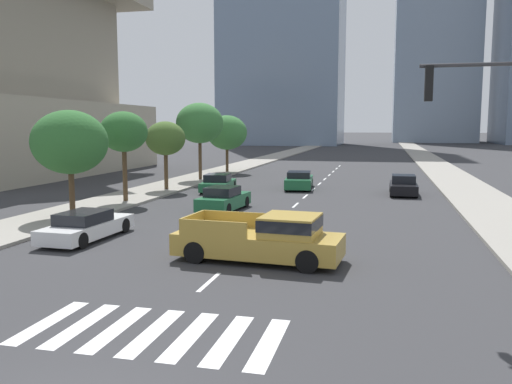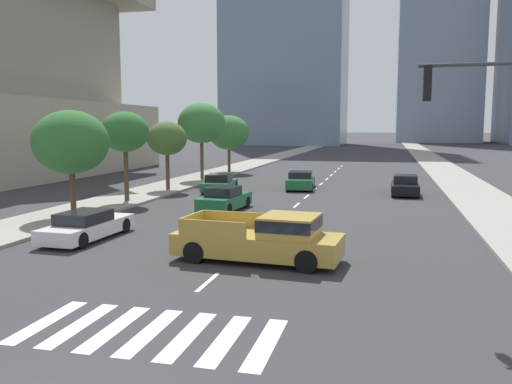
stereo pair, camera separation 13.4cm
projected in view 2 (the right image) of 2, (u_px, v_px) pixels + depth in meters
sidewalk_east at (478, 197)px, 34.33m from camera, size 4.00×260.00×0.15m
sidewalk_west at (165, 188)px, 39.59m from camera, size 4.00×260.00×0.15m
crosswalk_near at (150, 332)px, 11.99m from camera, size 5.85×2.87×0.01m
lane_divider_center at (315, 190)px, 38.96m from camera, size 0.14×50.00×0.01m
pickup_truck at (265, 239)px, 18.11m from camera, size 5.90×2.54×1.67m
sedan_black_0 at (405, 186)px, 35.97m from camera, size 1.81×4.39×1.33m
sedan_green_1 at (220, 183)px, 37.70m from camera, size 2.28×4.39×1.28m
sedan_green_2 at (301, 181)px, 39.34m from camera, size 2.34×4.87×1.31m
sedan_green_3 at (224, 199)px, 29.21m from camera, size 2.09×4.35×1.35m
sedan_white_4 at (87, 226)px, 21.76m from camera, size 1.92×4.78×1.20m
street_tree_nearest at (71, 142)px, 26.23m from camera, size 3.74×3.74×5.31m
street_tree_second at (125, 132)px, 31.62m from camera, size 2.86×2.86×5.39m
street_tree_third at (167, 139)px, 37.68m from camera, size 2.84×2.84×4.86m
street_tree_fourth at (201, 123)px, 44.57m from camera, size 4.00×4.00×6.47m
street_tree_fifth at (229, 133)px, 52.36m from camera, size 4.01×4.01×5.59m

